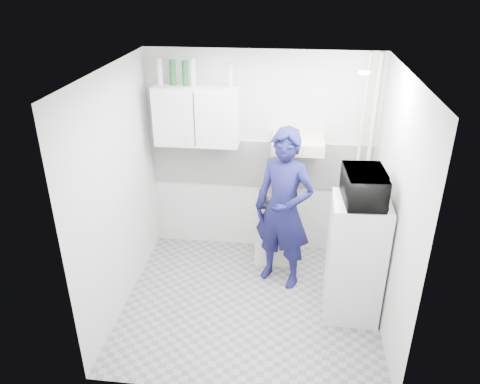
# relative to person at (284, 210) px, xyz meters

# --- Properties ---
(floor) EXTENTS (2.80, 2.80, 0.00)m
(floor) POSITION_rel_person_xyz_m (-0.32, -0.50, -0.96)
(floor) COLOR gray
(floor) RESTS_ON ground
(ceiling) EXTENTS (2.80, 2.80, 0.00)m
(ceiling) POSITION_rel_person_xyz_m (-0.32, -0.50, 1.64)
(ceiling) COLOR white
(ceiling) RESTS_ON wall_back
(wall_back) EXTENTS (2.80, 0.00, 2.80)m
(wall_back) POSITION_rel_person_xyz_m (-0.32, 0.75, 0.34)
(wall_back) COLOR silver
(wall_back) RESTS_ON floor
(wall_left) EXTENTS (0.00, 2.60, 2.60)m
(wall_left) POSITION_rel_person_xyz_m (-1.72, -0.50, 0.34)
(wall_left) COLOR silver
(wall_left) RESTS_ON floor
(wall_right) EXTENTS (0.00, 2.60, 2.60)m
(wall_right) POSITION_rel_person_xyz_m (1.08, -0.50, 0.34)
(wall_right) COLOR silver
(wall_right) RESTS_ON floor
(person) EXTENTS (0.82, 0.70, 1.91)m
(person) POSITION_rel_person_xyz_m (0.00, 0.00, 0.00)
(person) COLOR #121341
(person) RESTS_ON floor
(stove) EXTENTS (0.51, 0.51, 0.81)m
(stove) POSITION_rel_person_xyz_m (-0.09, 0.50, -0.55)
(stove) COLOR beige
(stove) RESTS_ON floor
(fridge) EXTENTS (0.58, 0.58, 1.36)m
(fridge) POSITION_rel_person_xyz_m (0.78, -0.49, -0.27)
(fridge) COLOR silver
(fridge) RESTS_ON floor
(stove_top) EXTENTS (0.48, 0.48, 0.03)m
(stove_top) POSITION_rel_person_xyz_m (-0.09, 0.50, -0.13)
(stove_top) COLOR black
(stove_top) RESTS_ON stove
(saucepan) EXTENTS (0.20, 0.20, 0.11)m
(saucepan) POSITION_rel_person_xyz_m (-0.13, 0.47, -0.06)
(saucepan) COLOR silver
(saucepan) RESTS_ON stove_top
(microwave) EXTENTS (0.59, 0.42, 0.32)m
(microwave) POSITION_rel_person_xyz_m (0.78, -0.49, 0.57)
(microwave) COLOR black
(microwave) RESTS_ON fridge
(bottle_a) EXTENTS (0.07, 0.07, 0.30)m
(bottle_a) POSITION_rel_person_xyz_m (-1.49, 0.58, 1.39)
(bottle_a) COLOR #B2B7BC
(bottle_a) RESTS_ON upper_cabinet
(bottle_b) EXTENTS (0.07, 0.07, 0.29)m
(bottle_b) POSITION_rel_person_xyz_m (-1.34, 0.58, 1.39)
(bottle_b) COLOR #144C1E
(bottle_b) RESTS_ON upper_cabinet
(bottle_c) EXTENTS (0.07, 0.07, 0.28)m
(bottle_c) POSITION_rel_person_xyz_m (-1.20, 0.58, 1.38)
(bottle_c) COLOR #144C1E
(bottle_c) RESTS_ON upper_cabinet
(bottle_d) EXTENTS (0.07, 0.07, 0.31)m
(bottle_d) POSITION_rel_person_xyz_m (-1.11, 0.58, 1.40)
(bottle_d) COLOR #B2B7BC
(bottle_d) RESTS_ON upper_cabinet
(bottle_e) EXTENTS (0.06, 0.06, 0.26)m
(bottle_e) POSITION_rel_person_xyz_m (-0.68, 0.58, 1.37)
(bottle_e) COLOR #B2B7BC
(bottle_e) RESTS_ON upper_cabinet
(upper_cabinet) EXTENTS (1.00, 0.35, 0.70)m
(upper_cabinet) POSITION_rel_person_xyz_m (-1.07, 0.58, 0.89)
(upper_cabinet) COLOR silver
(upper_cabinet) RESTS_ON wall_back
(range_hood) EXTENTS (0.60, 0.50, 0.14)m
(range_hood) POSITION_rel_person_xyz_m (0.13, 0.50, 0.61)
(range_hood) COLOR beige
(range_hood) RESTS_ON wall_back
(backsplash) EXTENTS (2.74, 0.03, 0.60)m
(backsplash) POSITION_rel_person_xyz_m (-0.32, 0.74, 0.24)
(backsplash) COLOR white
(backsplash) RESTS_ON wall_back
(pipe_a) EXTENTS (0.05, 0.05, 2.60)m
(pipe_a) POSITION_rel_person_xyz_m (0.98, 0.67, 0.34)
(pipe_a) COLOR beige
(pipe_a) RESTS_ON floor
(pipe_b) EXTENTS (0.04, 0.04, 2.60)m
(pipe_b) POSITION_rel_person_xyz_m (0.86, 0.67, 0.34)
(pipe_b) COLOR beige
(pipe_b) RESTS_ON floor
(ceiling_spot_fixture) EXTENTS (0.10, 0.10, 0.02)m
(ceiling_spot_fixture) POSITION_rel_person_xyz_m (0.68, -0.30, 1.61)
(ceiling_spot_fixture) COLOR white
(ceiling_spot_fixture) RESTS_ON ceiling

